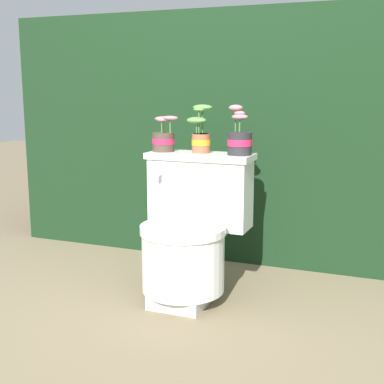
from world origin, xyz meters
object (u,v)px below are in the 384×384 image
object	(u,v)px
potted_plant_midleft	(200,134)
potted_plant_middle	(240,139)
potted_plant_left	(164,138)
toilet	(190,232)

from	to	relation	value
potted_plant_midleft	potted_plant_middle	bearing A→B (deg)	-3.45
potted_plant_left	potted_plant_midleft	world-z (taller)	potted_plant_midleft
toilet	potted_plant_middle	xyz separation A→B (m)	(0.20, 0.14, 0.44)
potted_plant_middle	toilet	bearing A→B (deg)	-143.75
potted_plant_midleft	potted_plant_middle	world-z (taller)	potted_plant_middle
toilet	potted_plant_left	world-z (taller)	potted_plant_left
potted_plant_middle	potted_plant_midleft	bearing A→B (deg)	176.55
potted_plant_left	potted_plant_midleft	bearing A→B (deg)	6.98
potted_plant_left	potted_plant_middle	bearing A→B (deg)	1.58
potted_plant_midleft	toilet	bearing A→B (deg)	-87.44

